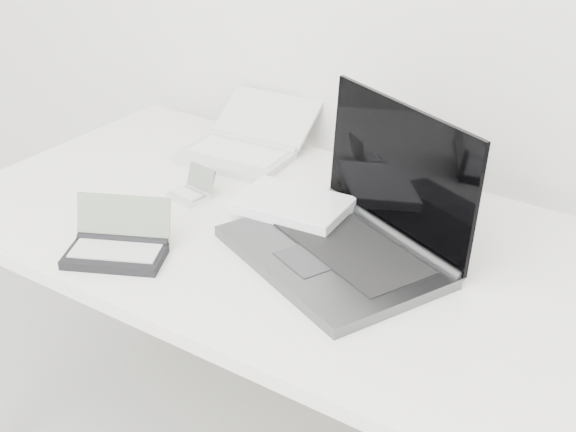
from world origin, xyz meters
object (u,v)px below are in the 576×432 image
Objects in this scene: netbook_open_white at (244,146)px; palmtop_charcoal at (118,246)px; desk at (311,258)px; laptop_large at (342,227)px.

palmtop_charcoal is (0.09, -0.53, -0.00)m from netbook_open_white.
desk is 0.39m from palmtop_charcoal.
palmtop_charcoal is (-0.28, -0.27, 0.07)m from desk.
palmtop_charcoal reaches higher than desk.
laptop_large is at bearing 12.37° from palmtop_charcoal.
netbook_open_white is (-0.37, 0.26, 0.07)m from desk.
laptop_large is (0.07, 0.00, 0.09)m from desk.
laptop_large reaches higher than desk.
desk is at bearing 18.49° from palmtop_charcoal.
palmtop_charcoal is at bearing -85.07° from netbook_open_white.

